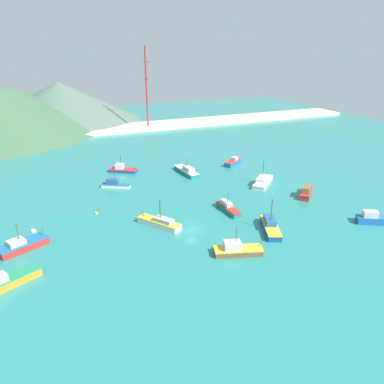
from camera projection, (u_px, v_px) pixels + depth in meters
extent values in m
cube|color=teal|center=(148.00, 184.00, 104.56)|extent=(260.00, 280.00, 0.50)
cube|color=silver|center=(116.00, 186.00, 101.54)|extent=(7.34, 5.30, 0.70)
cube|color=#1E669E|center=(116.00, 184.00, 101.38)|extent=(7.49, 5.41, 0.20)
cube|color=#28568C|center=(112.00, 181.00, 101.21)|extent=(3.34, 2.73, 1.34)
cylinder|color=#4C3823|center=(114.00, 174.00, 100.44)|extent=(0.14, 0.14, 2.57)
cube|color=brown|center=(238.00, 251.00, 69.54)|extent=(8.99, 5.39, 0.92)
cube|color=gold|center=(238.00, 249.00, 69.34)|extent=(9.17, 5.49, 0.20)
cube|color=beige|center=(233.00, 245.00, 68.97)|extent=(3.52, 3.02, 1.34)
cylinder|color=#4C3823|center=(259.00, 245.00, 69.49)|extent=(0.57, 0.28, 1.26)
cylinder|color=#4C3823|center=(236.00, 235.00, 68.28)|extent=(0.12, 0.12, 2.79)
cube|color=silver|center=(263.00, 182.00, 103.83)|extent=(9.70, 9.51, 0.88)
cube|color=white|center=(263.00, 181.00, 103.63)|extent=(9.90, 9.70, 0.20)
cube|color=silver|center=(262.00, 179.00, 102.23)|extent=(4.75, 4.70, 1.30)
cylinder|color=#4C3823|center=(267.00, 174.00, 107.51)|extent=(0.47, 0.46, 1.20)
cylinder|color=#4C3823|center=(263.00, 168.00, 101.95)|extent=(0.16, 0.16, 4.46)
cube|color=silver|center=(159.00, 224.00, 79.96)|extent=(7.29, 9.51, 1.06)
cube|color=gold|center=(159.00, 221.00, 79.74)|extent=(7.44, 9.70, 0.20)
cube|color=#B2ADA3|center=(164.00, 220.00, 78.92)|extent=(3.86, 4.61, 0.82)
cylinder|color=#4C3823|center=(143.00, 213.00, 81.80)|extent=(0.43, 0.59, 1.43)
cylinder|color=#4C3823|center=(160.00, 209.00, 78.51)|extent=(0.19, 0.19, 3.93)
cube|color=orange|center=(6.00, 284.00, 59.96)|extent=(10.75, 6.95, 1.19)
cube|color=#238C5B|center=(5.00, 280.00, 59.71)|extent=(10.97, 7.09, 0.20)
cube|color=#1E5BA8|center=(233.00, 163.00, 120.27)|extent=(7.34, 5.98, 1.13)
cube|color=red|center=(233.00, 161.00, 120.03)|extent=(7.48, 6.10, 0.20)
cube|color=#B2ADA3|center=(234.00, 158.00, 120.56)|extent=(2.71, 2.57, 0.91)
cube|color=red|center=(23.00, 246.00, 70.97)|extent=(9.25, 6.51, 1.23)
cube|color=#1E669E|center=(22.00, 243.00, 70.71)|extent=(9.44, 6.64, 0.20)
cube|color=#B2ADA3|center=(16.00, 242.00, 69.74)|extent=(3.63, 3.31, 0.90)
cylinder|color=#4C3823|center=(42.00, 232.00, 73.22)|extent=(0.68, 0.41, 1.66)
cylinder|color=#4C3823|center=(17.00, 231.00, 69.45)|extent=(0.14, 0.14, 3.04)
cube|color=#198466|center=(186.00, 172.00, 112.14)|extent=(3.54, 11.06, 1.03)
cube|color=white|center=(186.00, 170.00, 111.91)|extent=(3.61, 11.28, 0.20)
cube|color=#B2ADA3|center=(188.00, 169.00, 110.56)|extent=(2.29, 4.08, 1.11)
cylinder|color=#4C3823|center=(187.00, 162.00, 110.57)|extent=(0.12, 0.12, 2.41)
cube|color=#1E5BA8|center=(374.00, 220.00, 81.24)|extent=(7.07, 5.22, 1.24)
cube|color=#1E669E|center=(374.00, 217.00, 80.98)|extent=(7.21, 5.32, 0.20)
cube|color=beige|center=(370.00, 214.00, 80.78)|extent=(3.36, 2.86, 1.33)
cube|color=red|center=(306.00, 194.00, 95.78)|extent=(7.00, 7.02, 1.19)
cube|color=red|center=(306.00, 191.00, 95.53)|extent=(7.14, 7.16, 0.20)
cube|color=brown|center=(306.00, 189.00, 94.40)|extent=(3.55, 3.56, 1.42)
cube|color=#14478C|center=(123.00, 171.00, 113.78)|extent=(8.49, 7.01, 0.73)
cube|color=red|center=(123.00, 169.00, 113.61)|extent=(8.66, 7.15, 0.20)
cube|color=silver|center=(120.00, 166.00, 113.48)|extent=(3.00, 3.10, 1.40)
cylinder|color=#4C3823|center=(135.00, 168.00, 112.90)|extent=(0.45, 0.35, 1.01)
cylinder|color=#4C3823|center=(121.00, 160.00, 112.70)|extent=(0.17, 0.17, 2.61)
cube|color=#198466|center=(228.00, 209.00, 87.04)|extent=(2.07, 8.51, 0.90)
cube|color=red|center=(228.00, 207.00, 86.84)|extent=(2.12, 8.68, 0.20)
cube|color=#B2ADA3|center=(226.00, 203.00, 87.54)|extent=(1.51, 3.46, 0.97)
cylinder|color=#4C3823|center=(228.00, 197.00, 86.37)|extent=(0.12, 0.12, 2.29)
cube|color=#14478C|center=(271.00, 228.00, 77.98)|extent=(6.27, 9.99, 1.06)
cube|color=gold|center=(271.00, 226.00, 77.75)|extent=(6.39, 10.19, 0.20)
cube|color=#28568C|center=(270.00, 220.00, 78.67)|extent=(3.53, 4.76, 1.03)
cylinder|color=#4C3823|center=(272.00, 210.00, 76.88)|extent=(0.17, 0.17, 4.44)
sphere|color=silver|center=(33.00, 231.00, 77.65)|extent=(1.03, 1.03, 1.03)
sphere|color=gold|center=(96.00, 213.00, 85.73)|extent=(0.80, 0.80, 0.80)
cube|color=beige|center=(98.00, 130.00, 164.71)|extent=(247.00, 16.81, 1.20)
cone|color=#4C6656|center=(60.00, 102.00, 183.61)|extent=(75.24, 75.24, 18.42)
cylinder|color=#B7332D|center=(147.00, 89.00, 163.94)|extent=(0.80, 0.80, 34.30)
cylinder|color=#B7332D|center=(146.00, 61.00, 160.00)|extent=(3.43, 0.40, 0.40)
cylinder|color=#B7332D|center=(146.00, 79.00, 162.46)|extent=(0.40, 2.74, 0.40)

